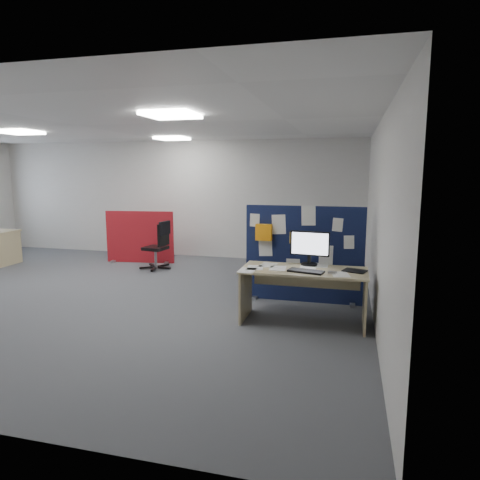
% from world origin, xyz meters
% --- Properties ---
extents(floor, '(9.00, 9.00, 0.00)m').
position_xyz_m(floor, '(0.00, 0.00, 0.00)').
color(floor, '#4B4E52').
rests_on(floor, ground).
extents(ceiling, '(9.00, 7.00, 0.02)m').
position_xyz_m(ceiling, '(0.00, 0.00, 2.70)').
color(ceiling, white).
rests_on(ceiling, wall_back).
extents(wall_back, '(9.00, 0.02, 2.70)m').
position_xyz_m(wall_back, '(0.00, 3.50, 1.35)').
color(wall_back, silver).
rests_on(wall_back, floor).
extents(wall_right, '(0.02, 7.00, 2.70)m').
position_xyz_m(wall_right, '(4.50, 0.00, 1.35)').
color(wall_right, silver).
rests_on(wall_right, floor).
extents(ceiling_lights, '(4.10, 4.10, 0.04)m').
position_xyz_m(ceiling_lights, '(0.33, 0.67, 2.67)').
color(ceiling_lights, white).
rests_on(ceiling_lights, ceiling).
extents(navy_divider, '(1.80, 0.30, 1.50)m').
position_xyz_m(navy_divider, '(3.46, 0.51, 0.75)').
color(navy_divider, black).
rests_on(navy_divider, floor).
extents(main_desk, '(1.63, 0.73, 0.73)m').
position_xyz_m(main_desk, '(3.58, -0.40, 0.55)').
color(main_desk, tan).
rests_on(main_desk, floor).
extents(monitor_main, '(0.54, 0.22, 0.47)m').
position_xyz_m(monitor_main, '(3.62, -0.17, 0.99)').
color(monitor_main, black).
rests_on(monitor_main, main_desk).
extents(keyboard, '(0.48, 0.28, 0.02)m').
position_xyz_m(keyboard, '(3.62, -0.60, 0.74)').
color(keyboard, black).
rests_on(keyboard, main_desk).
extents(mouse, '(0.11, 0.08, 0.03)m').
position_xyz_m(mouse, '(3.95, -0.61, 0.74)').
color(mouse, gray).
rests_on(mouse, main_desk).
extents(paper_tray, '(0.34, 0.30, 0.01)m').
position_xyz_m(paper_tray, '(4.23, -0.40, 0.74)').
color(paper_tray, black).
rests_on(paper_tray, main_desk).
extents(red_divider, '(1.51, 0.30, 1.14)m').
position_xyz_m(red_divider, '(-0.32, 2.50, 0.56)').
color(red_divider, '#B0161A').
rests_on(red_divider, floor).
extents(office_chair, '(0.64, 0.65, 0.98)m').
position_xyz_m(office_chair, '(0.39, 1.98, 0.56)').
color(office_chair, black).
rests_on(office_chair, floor).
extents(desk_papers, '(1.42, 0.84, 0.00)m').
position_xyz_m(desk_papers, '(3.37, -0.45, 0.73)').
color(desk_papers, white).
rests_on(desk_papers, main_desk).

